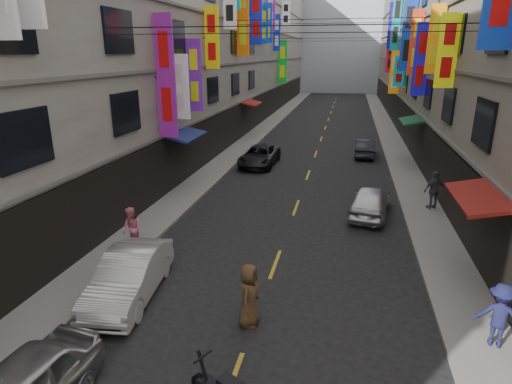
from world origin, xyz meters
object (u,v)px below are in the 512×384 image
at_px(scooter_far_right, 366,202).
at_px(pedestrian_rfar, 434,190).
at_px(car_left_far, 260,156).
at_px(pedestrian_lfar, 132,229).
at_px(car_right_mid, 370,201).
at_px(pedestrian_rnear, 500,315).
at_px(car_left_mid, 129,276).
at_px(car_right_far, 366,148).
at_px(pedestrian_crossing, 249,295).

xyz_separation_m(scooter_far_right, pedestrian_rfar, (3.10, 0.73, 0.60)).
distance_m(car_left_far, pedestrian_lfar, 14.05).
bearing_deg(car_right_mid, scooter_far_right, -65.02).
bearing_deg(pedestrian_lfar, car_right_mid, 65.78).
bearing_deg(pedestrian_lfar, pedestrian_rnear, 16.92).
relative_size(car_right_mid, pedestrian_rfar, 2.24).
height_order(car_right_mid, pedestrian_rnear, pedestrian_rnear).
height_order(car_left_mid, pedestrian_rfar, pedestrian_rfar).
distance_m(car_right_far, pedestrian_crossing, 21.84).
bearing_deg(pedestrian_lfar, car_left_mid, -31.93).
relative_size(car_left_mid, car_left_far, 0.94).
xyz_separation_m(car_left_far, pedestrian_rfar, (9.82, -6.74, 0.39)).
bearing_deg(car_right_far, pedestrian_rfar, 108.50).
bearing_deg(scooter_far_right, car_left_far, -67.25).
relative_size(car_right_mid, car_right_far, 1.08).
xyz_separation_m(car_right_far, pedestrian_crossing, (-3.70, -21.53, 0.28)).
height_order(car_right_mid, pedestrian_lfar, pedestrian_lfar).
relative_size(car_left_far, car_right_mid, 1.13).
distance_m(car_left_far, pedestrian_rnear, 19.59).
distance_m(scooter_far_right, car_right_mid, 0.60).
bearing_deg(car_left_far, car_left_mid, -90.29).
distance_m(scooter_far_right, car_right_far, 11.63).
bearing_deg(car_right_far, car_left_far, 34.67).
xyz_separation_m(scooter_far_right, pedestrian_lfar, (-8.71, -6.44, 0.51)).
bearing_deg(pedestrian_crossing, scooter_far_right, -15.04).
bearing_deg(car_right_mid, car_left_far, -40.38).
bearing_deg(car_right_far, pedestrian_rnear, 101.07).
height_order(car_right_mid, car_right_far, car_right_mid).
height_order(scooter_far_right, car_right_mid, car_right_mid).
height_order(scooter_far_right, pedestrian_rnear, pedestrian_rnear).
relative_size(car_left_far, pedestrian_rnear, 2.72).
relative_size(scooter_far_right, car_left_far, 0.37).
relative_size(car_left_mid, pedestrian_rnear, 2.55).
distance_m(scooter_far_right, car_left_far, 10.06).
height_order(scooter_far_right, pedestrian_lfar, pedestrian_lfar).
height_order(scooter_far_right, pedestrian_crossing, pedestrian_crossing).
xyz_separation_m(car_left_far, pedestrian_lfar, (-1.98, -13.91, 0.30)).
distance_m(car_right_mid, car_right_far, 12.15).
bearing_deg(pedestrian_lfar, car_left_far, 113.95).
bearing_deg(pedestrian_rfar, car_left_mid, 15.81).
relative_size(scooter_far_right, pedestrian_lfar, 1.05).
bearing_deg(car_left_far, pedestrian_rnear, -58.83).
height_order(scooter_far_right, car_right_far, car_right_far).
relative_size(scooter_far_right, car_right_mid, 0.42).
bearing_deg(pedestrian_rnear, car_left_far, -44.76).
distance_m(scooter_far_right, pedestrian_crossing, 10.48).
bearing_deg(pedestrian_crossing, car_left_mid, 85.34).
bearing_deg(car_right_mid, car_left_mid, 58.58).
distance_m(car_left_mid, pedestrian_rnear, 10.23).
distance_m(scooter_far_right, pedestrian_rnear, 10.03).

